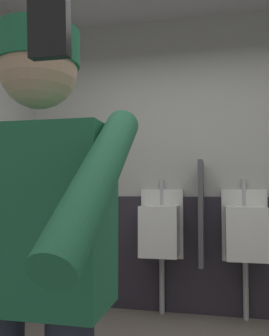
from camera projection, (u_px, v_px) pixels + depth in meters
wall_back at (194, 162)px, 3.48m from camera, size 3.92×0.12×2.82m
wainscot_band_back at (195, 255)px, 3.35m from camera, size 3.32×0.03×1.08m
urinal_left at (160, 230)px, 3.29m from camera, size 0.40×0.34×1.24m
urinal_middle at (246, 232)px, 3.13m from camera, size 0.40×0.34×1.24m
privacy_divider_panel at (201, 212)px, 3.15m from camera, size 0.04×0.40×0.90m
person at (34, 251)px, 1.05m from camera, size 0.66×0.60×1.64m
cell_phone at (49, 21)px, 0.52m from camera, size 0.06×0.03×0.11m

